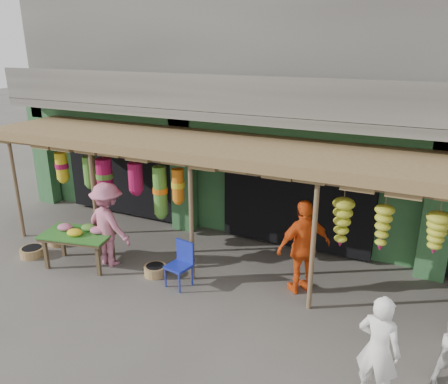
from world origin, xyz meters
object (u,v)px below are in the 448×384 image
at_px(flower_table, 79,234).
at_px(blue_chair, 181,261).
at_px(person_front, 378,350).
at_px(person_shopper, 108,224).
at_px(person_vendor, 304,247).

bearing_deg(flower_table, blue_chair, -6.02).
bearing_deg(person_front, person_shopper, 0.15).
relative_size(person_front, person_shopper, 0.86).
xyz_separation_m(person_vendor, person_shopper, (-4.20, -0.73, -0.01)).
distance_m(flower_table, person_vendor, 4.88).
bearing_deg(person_front, flower_table, 4.24).
xyz_separation_m(person_front, person_shopper, (-5.89, 1.59, 0.13)).
height_order(person_front, person_shopper, person_shopper).
xyz_separation_m(blue_chair, person_front, (3.98, -1.50, 0.30)).
height_order(flower_table, person_shopper, person_shopper).
bearing_deg(person_vendor, blue_chair, -24.37).
distance_m(person_vendor, person_shopper, 4.26).
relative_size(flower_table, person_shopper, 0.88).
xyz_separation_m(flower_table, person_front, (6.44, -1.25, 0.08)).
relative_size(blue_chair, person_front, 0.57).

